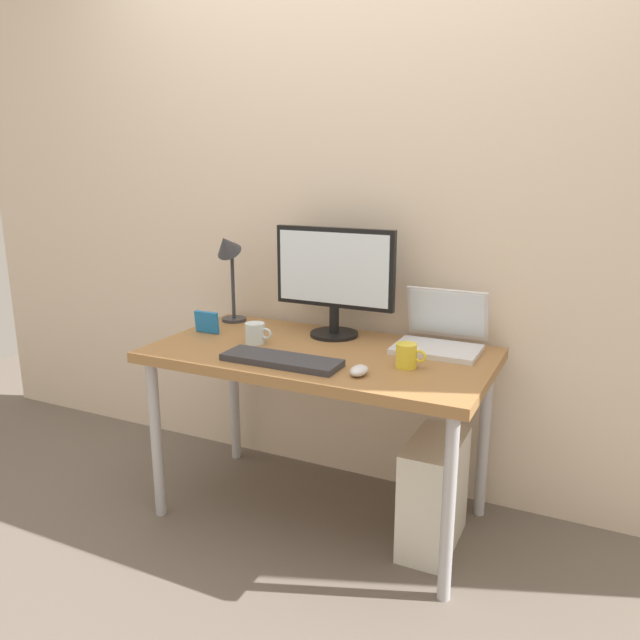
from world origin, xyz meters
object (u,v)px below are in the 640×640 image
object	(u,v)px
coffee_mug	(407,356)
laptop	(441,334)
keyboard	(281,360)
computer_tower	(434,493)
mouse	(359,370)
desk	(320,366)
photo_frame	(207,322)
monitor	(334,275)
glass_cup	(255,333)
desk_lamp	(228,258)

from	to	relation	value
coffee_mug	laptop	bearing A→B (deg)	80.70
keyboard	coffee_mug	world-z (taller)	coffee_mug
computer_tower	mouse	bearing A→B (deg)	-137.81
desk	photo_frame	xyz separation A→B (m)	(-0.54, 0.02, 0.11)
mouse	photo_frame	xyz separation A→B (m)	(-0.78, 0.22, 0.03)
monitor	photo_frame	bearing A→B (deg)	-158.92
glass_cup	keyboard	bearing A→B (deg)	-39.41
monitor	computer_tower	world-z (taller)	monitor
desk	computer_tower	world-z (taller)	desk
mouse	laptop	bearing A→B (deg)	69.01
coffee_mug	keyboard	bearing A→B (deg)	-160.37
desk_lamp	photo_frame	world-z (taller)	desk_lamp
keyboard	coffee_mug	size ratio (longest dim) A/B	4.04
monitor	desk_lamp	world-z (taller)	monitor
laptop	computer_tower	distance (m)	0.60
laptop	coffee_mug	bearing A→B (deg)	-99.30
desk	keyboard	xyz separation A→B (m)	(-0.06, -0.20, 0.08)
mouse	computer_tower	xyz separation A→B (m)	(0.23, 0.20, -0.51)
photo_frame	monitor	bearing A→B (deg)	21.08
mouse	photo_frame	bearing A→B (deg)	164.31
laptop	desk_lamp	xyz separation A→B (m)	(-0.96, -0.02, 0.23)
monitor	glass_cup	distance (m)	0.40
desk	monitor	size ratio (longest dim) A/B	2.53
laptop	keyboard	world-z (taller)	laptop
monitor	computer_tower	distance (m)	0.93
desk_lamp	mouse	world-z (taller)	desk_lamp
keyboard	glass_cup	bearing A→B (deg)	140.59
keyboard	glass_cup	world-z (taller)	glass_cup
laptop	keyboard	xyz separation A→B (m)	(-0.47, -0.43, -0.04)
laptop	computer_tower	size ratio (longest dim) A/B	0.76
laptop	coffee_mug	xyz separation A→B (m)	(-0.05, -0.28, -0.01)
desk	photo_frame	size ratio (longest dim) A/B	11.80
desk_lamp	computer_tower	size ratio (longest dim) A/B	0.99
desk	monitor	bearing A→B (deg)	99.86
monitor	keyboard	xyz separation A→B (m)	(-0.02, -0.41, -0.24)
desk	glass_cup	bearing A→B (deg)	-174.85
coffee_mug	glass_cup	bearing A→B (deg)	177.50
mouse	photo_frame	world-z (taller)	photo_frame
mouse	computer_tower	size ratio (longest dim) A/B	0.21
desk	mouse	bearing A→B (deg)	-39.70
photo_frame	desk_lamp	bearing A→B (deg)	93.76
desk_lamp	computer_tower	bearing A→B (deg)	-11.51
laptop	photo_frame	distance (m)	0.97
monitor	keyboard	distance (m)	0.48
desk	coffee_mug	world-z (taller)	coffee_mug
mouse	glass_cup	xyz separation A→B (m)	(-0.52, 0.18, 0.02)
monitor	mouse	distance (m)	0.55
monitor	glass_cup	size ratio (longest dim) A/B	4.51
glass_cup	photo_frame	xyz separation A→B (m)	(-0.26, 0.04, 0.01)
computer_tower	monitor	bearing A→B (deg)	157.74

